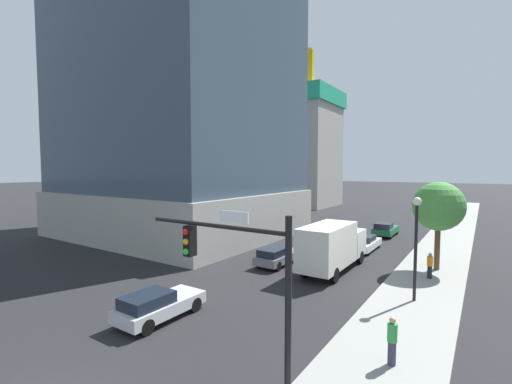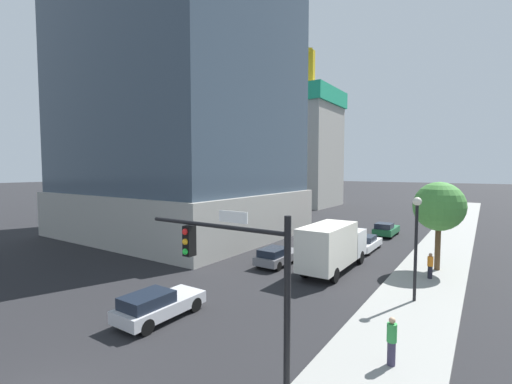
# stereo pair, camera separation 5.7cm
# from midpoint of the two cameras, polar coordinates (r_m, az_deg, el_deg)

# --- Properties ---
(sidewalk) EXTENTS (4.22, 120.00, 0.15)m
(sidewalk) POSITION_cam_midpoint_polar(r_m,az_deg,el_deg) (24.96, 26.44, -12.79)
(sidewalk) COLOR gray
(sidewalk) RESTS_ON ground
(construction_building) EXTENTS (14.16, 22.02, 28.38)m
(construction_building) POSITION_cam_midpoint_polar(r_m,az_deg,el_deg) (68.18, 7.30, 8.17)
(construction_building) COLOR #9E9B93
(construction_building) RESTS_ON ground
(traffic_light_pole) EXTENTS (5.63, 0.48, 5.57)m
(traffic_light_pole) POSITION_cam_midpoint_polar(r_m,az_deg,el_deg) (11.00, -3.43, -12.13)
(traffic_light_pole) COLOR black
(traffic_light_pole) RESTS_ON sidewalk
(street_lamp) EXTENTS (0.44, 0.44, 5.45)m
(street_lamp) POSITION_cam_midpoint_polar(r_m,az_deg,el_deg) (19.75, 24.94, -6.13)
(street_lamp) COLOR black
(street_lamp) RESTS_ON sidewalk
(street_tree) EXTENTS (3.33, 3.33, 6.04)m
(street_tree) POSITION_cam_midpoint_polar(r_m,az_deg,el_deg) (26.44, 27.96, -2.16)
(street_tree) COLOR brown
(street_tree) RESTS_ON sidewalk
(car_silver) EXTENTS (1.81, 4.30, 1.40)m
(car_silver) POSITION_cam_midpoint_polar(r_m,az_deg,el_deg) (17.45, -16.12, -17.54)
(car_silver) COLOR #B7B7BC
(car_silver) RESTS_ON ground
(car_green) EXTENTS (1.88, 4.29, 1.46)m
(car_green) POSITION_cam_midpoint_polar(r_m,az_deg,el_deg) (38.89, 20.59, -5.81)
(car_green) COLOR #1E6638
(car_green) RESTS_ON ground
(car_white) EXTENTS (1.92, 4.65, 1.30)m
(car_white) POSITION_cam_midpoint_polar(r_m,az_deg,el_deg) (31.60, 17.39, -8.05)
(car_white) COLOR silver
(car_white) RESTS_ON ground
(car_gray) EXTENTS (1.79, 4.35, 1.36)m
(car_gray) POSITION_cam_midpoint_polar(r_m,az_deg,el_deg) (25.69, 3.50, -10.50)
(car_gray) COLOR slate
(car_gray) RESTS_ON ground
(car_red) EXTENTS (1.78, 4.56, 1.33)m
(car_red) POSITION_cam_midpoint_polar(r_m,az_deg,el_deg) (36.22, 13.04, -6.43)
(car_red) COLOR red
(car_red) RESTS_ON ground
(box_truck) EXTENTS (2.33, 7.63, 3.33)m
(box_truck) POSITION_cam_midpoint_polar(r_m,az_deg,el_deg) (24.41, 12.45, -8.60)
(box_truck) COLOR silver
(box_truck) RESTS_ON ground
(pedestrian_orange_shirt) EXTENTS (0.34, 0.34, 1.61)m
(pedestrian_orange_shirt) POSITION_cam_midpoint_polar(r_m,az_deg,el_deg) (24.71, 26.81, -10.82)
(pedestrian_orange_shirt) COLOR black
(pedestrian_orange_shirt) RESTS_ON sidewalk
(pedestrian_green_shirt) EXTENTS (0.34, 0.34, 1.72)m
(pedestrian_green_shirt) POSITION_cam_midpoint_polar(r_m,az_deg,el_deg) (13.95, 21.52, -21.91)
(pedestrian_green_shirt) COLOR #38334C
(pedestrian_green_shirt) RESTS_ON sidewalk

